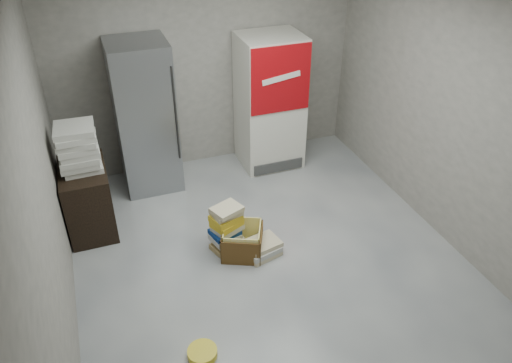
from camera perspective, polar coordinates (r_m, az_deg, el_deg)
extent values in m
plane|color=#B4B3AF|center=(5.33, 2.24, -10.06)|extent=(5.00, 5.00, 0.00)
cube|color=#9C958C|center=(6.65, -5.75, 13.26)|extent=(4.00, 0.04, 2.80)
cube|color=#9C958C|center=(4.25, -23.22, -1.78)|extent=(0.04, 5.00, 2.80)
cube|color=#9C958C|center=(5.50, 22.44, 6.42)|extent=(0.04, 5.00, 2.80)
cube|color=gray|center=(6.34, -12.56, 7.17)|extent=(0.70, 0.70, 1.90)
cylinder|color=#333333|center=(6.00, -9.15, 7.58)|extent=(0.02, 0.02, 1.19)
cube|color=silver|center=(6.73, 1.58, 9.04)|extent=(0.80, 0.70, 1.80)
cube|color=#A7090E|center=(6.25, 2.86, 11.53)|extent=(0.78, 0.02, 0.85)
cube|color=white|center=(6.22, 2.92, 11.72)|extent=(0.50, 0.01, 0.14)
cube|color=#3F3F3F|center=(6.80, 2.57, 1.70)|extent=(0.70, 0.02, 0.15)
cube|color=black|center=(5.95, -18.64, -1.92)|extent=(0.50, 0.80, 0.80)
cube|color=beige|center=(5.73, -19.17, 1.73)|extent=(0.41, 0.41, 0.06)
cube|color=beige|center=(5.68, -19.56, 2.15)|extent=(0.41, 0.41, 0.06)
cube|color=beige|center=(5.65, -19.61, 2.70)|extent=(0.41, 0.41, 0.06)
cube|color=beige|center=(5.62, -19.53, 3.35)|extent=(0.41, 0.41, 0.06)
cube|color=beige|center=(5.59, -19.80, 3.87)|extent=(0.41, 0.41, 0.06)
cube|color=beige|center=(5.56, -19.88, 4.47)|extent=(0.42, 0.42, 0.06)
cube|color=beige|center=(5.53, -20.05, 5.01)|extent=(0.42, 0.42, 0.06)
cube|color=beige|center=(5.51, -20.11, 5.66)|extent=(0.42, 0.42, 0.06)
cube|color=#977E50|center=(5.57, -3.43, -7.40)|extent=(0.36, 0.33, 0.06)
cube|color=#C6B793|center=(5.56, -3.27, -6.65)|extent=(0.36, 0.31, 0.06)
cube|color=#B6B4AD|center=(5.50, -3.55, -6.30)|extent=(0.35, 0.31, 0.07)
cube|color=navy|center=(5.47, -3.58, -5.76)|extent=(0.35, 0.31, 0.05)
cube|color=#B6B4AD|center=(5.43, -3.28, -5.25)|extent=(0.37, 0.34, 0.06)
cube|color=gold|center=(5.39, -3.37, -4.76)|extent=(0.37, 0.34, 0.07)
cube|color=gold|center=(5.35, -3.47, -4.18)|extent=(0.37, 0.33, 0.07)
cube|color=#C6B793|center=(5.32, -3.43, -3.52)|extent=(0.35, 0.30, 0.06)
cube|color=#C6B793|center=(5.27, -3.36, -3.22)|extent=(0.37, 0.33, 0.05)
cube|color=#C6B793|center=(5.49, 0.72, -8.10)|extent=(0.42, 0.36, 0.05)
cube|color=#B6B4AD|center=(5.45, 0.71, -7.68)|extent=(0.42, 0.36, 0.06)
cube|color=#C6B793|center=(5.43, 0.77, -7.07)|extent=(0.41, 0.35, 0.05)
cube|color=yellow|center=(5.53, -1.54, -8.03)|extent=(0.53, 0.53, 0.01)
cube|color=brown|center=(5.59, -1.35, -5.54)|extent=(0.39, 0.18, 0.30)
cube|color=brown|center=(5.28, -1.78, -8.31)|extent=(0.39, 0.18, 0.30)
cube|color=brown|center=(5.46, -3.72, -6.77)|extent=(0.18, 0.39, 0.30)
cube|color=brown|center=(5.42, 0.61, -7.00)|extent=(0.18, 0.39, 0.30)
cube|color=yellow|center=(5.57, -1.37, -5.49)|extent=(0.36, 0.17, 0.34)
cube|color=yellow|center=(5.28, -1.76, -8.02)|extent=(0.36, 0.17, 0.34)
cube|color=yellow|center=(5.44, -3.53, -6.62)|extent=(0.17, 0.36, 0.34)
cube|color=yellow|center=(5.41, 0.42, -6.82)|extent=(0.17, 0.36, 0.34)
cylinder|color=yellow|center=(4.60, -6.15, -18.90)|extent=(0.34, 0.34, 0.07)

